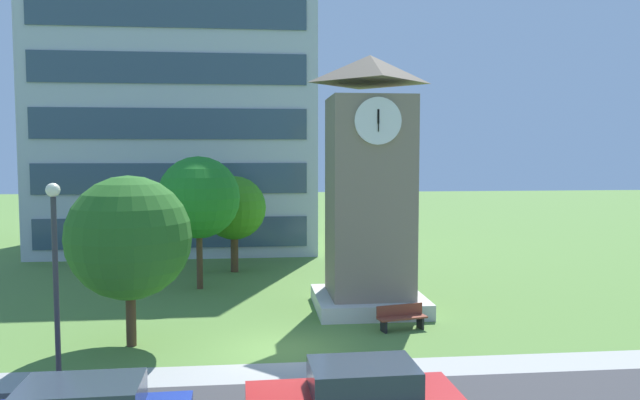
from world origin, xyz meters
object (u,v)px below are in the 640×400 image
park_bench (401,317)px  tree_streetside (129,238)px  tree_near_tower (234,208)px  tree_by_building (199,198)px  street_lamp (55,263)px  clock_tower (369,198)px

park_bench → tree_streetside: 9.75m
park_bench → tree_near_tower: bearing=118.4°
tree_near_tower → tree_by_building: size_ratio=0.83×
park_bench → street_lamp: bearing=-155.2°
clock_tower → park_bench: 5.12m
tree_near_tower → tree_streetside: size_ratio=0.91×
tree_by_building → tree_streetside: bearing=-100.0°
tree_near_tower → clock_tower: bearing=-56.4°
tree_near_tower → tree_streetside: (-2.96, -12.41, 0.17)m
tree_by_building → clock_tower: bearing=-32.3°
clock_tower → tree_near_tower: (-5.64, 8.49, -1.13)m
clock_tower → tree_by_building: clock_tower is taller
street_lamp → tree_near_tower: size_ratio=1.08×
park_bench → tree_by_building: size_ratio=0.30×
street_lamp → park_bench: bearing=24.8°
park_bench → street_lamp: size_ratio=0.34×
clock_tower → tree_near_tower: bearing=123.6°
tree_streetside → tree_near_tower: bearing=76.6°
clock_tower → park_bench: (0.61, -3.07, -4.06)m
tree_streetside → clock_tower: bearing=24.5°
street_lamp → tree_by_building: tree_by_building is taller
clock_tower → tree_by_building: 8.43m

